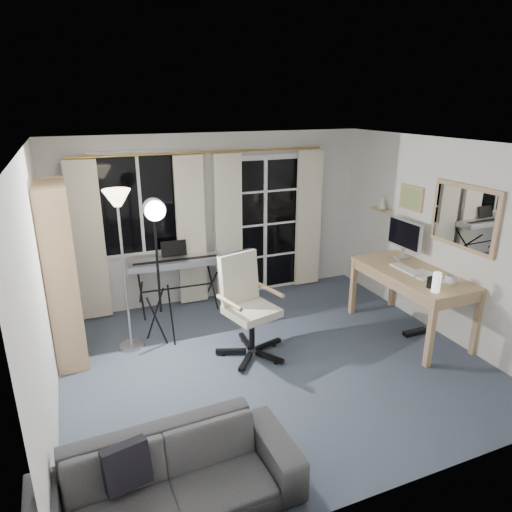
{
  "coord_description": "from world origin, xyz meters",
  "views": [
    {
      "loc": [
        -1.89,
        -4.11,
        2.8
      ],
      "look_at": [
        -0.05,
        0.35,
        1.16
      ],
      "focal_mm": 32.0,
      "sensor_mm": 36.0,
      "label": 1
    }
  ],
  "objects_px": {
    "bookshelf": "(59,278)",
    "office_chair": "(245,296)",
    "sofa": "(168,470)",
    "keyboard_piano": "(176,263)",
    "mug": "(451,279)",
    "studio_light": "(155,227)",
    "desk": "(412,279)",
    "monitor": "(405,235)",
    "torchiere_lamp": "(119,223)"
  },
  "relations": [
    {
      "from": "bookshelf",
      "to": "office_chair",
      "type": "xyz_separation_m",
      "value": [
        1.93,
        -0.69,
        -0.25
      ]
    },
    {
      "from": "office_chair",
      "to": "sofa",
      "type": "distance_m",
      "value": 2.32
    },
    {
      "from": "sofa",
      "to": "keyboard_piano",
      "type": "bearing_deg",
      "value": 74.1
    },
    {
      "from": "mug",
      "to": "studio_light",
      "type": "bearing_deg",
      "value": 155.8
    },
    {
      "from": "bookshelf",
      "to": "desk",
      "type": "xyz_separation_m",
      "value": [
        4.01,
        -1.06,
        -0.22
      ]
    },
    {
      "from": "bookshelf",
      "to": "mug",
      "type": "distance_m",
      "value": 4.39
    },
    {
      "from": "bookshelf",
      "to": "monitor",
      "type": "distance_m",
      "value": 4.25
    },
    {
      "from": "studio_light",
      "to": "sofa",
      "type": "bearing_deg",
      "value": -99.3
    },
    {
      "from": "torchiere_lamp",
      "to": "mug",
      "type": "height_order",
      "value": "torchiere_lamp"
    },
    {
      "from": "desk",
      "to": "keyboard_piano",
      "type": "bearing_deg",
      "value": 145.41
    },
    {
      "from": "bookshelf",
      "to": "desk",
      "type": "bearing_deg",
      "value": -15.68
    },
    {
      "from": "monitor",
      "to": "mug",
      "type": "xyz_separation_m",
      "value": [
        -0.1,
        -0.95,
        -0.25
      ]
    },
    {
      "from": "torchiere_lamp",
      "to": "keyboard_piano",
      "type": "xyz_separation_m",
      "value": [
        0.76,
        0.77,
        -0.83
      ]
    },
    {
      "from": "monitor",
      "to": "sofa",
      "type": "height_order",
      "value": "monitor"
    },
    {
      "from": "torchiere_lamp",
      "to": "monitor",
      "type": "relative_size",
      "value": 3.19
    },
    {
      "from": "torchiere_lamp",
      "to": "mug",
      "type": "bearing_deg",
      "value": -22.98
    },
    {
      "from": "bookshelf",
      "to": "office_chair",
      "type": "bearing_deg",
      "value": -20.62
    },
    {
      "from": "bookshelf",
      "to": "keyboard_piano",
      "type": "bearing_deg",
      "value": 23.71
    },
    {
      "from": "office_chair",
      "to": "mug",
      "type": "distance_m",
      "value": 2.35
    },
    {
      "from": "keyboard_piano",
      "to": "office_chair",
      "type": "bearing_deg",
      "value": -67.95
    },
    {
      "from": "bookshelf",
      "to": "sofa",
      "type": "xyz_separation_m",
      "value": [
        0.63,
        -2.58,
        -0.58
      ]
    },
    {
      "from": "keyboard_piano",
      "to": "mug",
      "type": "relative_size",
      "value": 9.55
    },
    {
      "from": "bookshelf",
      "to": "mug",
      "type": "bearing_deg",
      "value": -21.66
    },
    {
      "from": "studio_light",
      "to": "mug",
      "type": "relative_size",
      "value": 13.48
    },
    {
      "from": "monitor",
      "to": "sofa",
      "type": "xyz_separation_m",
      "value": [
        -3.57,
        -1.98,
        -0.78
      ]
    },
    {
      "from": "studio_light",
      "to": "sofa",
      "type": "xyz_separation_m",
      "value": [
        -0.44,
        -2.39,
        -1.11
      ]
    },
    {
      "from": "studio_light",
      "to": "sofa",
      "type": "height_order",
      "value": "studio_light"
    },
    {
      "from": "bookshelf",
      "to": "monitor",
      "type": "bearing_deg",
      "value": -9.12
    },
    {
      "from": "studio_light",
      "to": "sofa",
      "type": "distance_m",
      "value": 2.67
    },
    {
      "from": "office_chair",
      "to": "sofa",
      "type": "bearing_deg",
      "value": -139.62
    },
    {
      "from": "keyboard_piano",
      "to": "desk",
      "type": "distance_m",
      "value": 3.08
    },
    {
      "from": "monitor",
      "to": "sofa",
      "type": "bearing_deg",
      "value": -151.71
    },
    {
      "from": "keyboard_piano",
      "to": "desk",
      "type": "height_order",
      "value": "keyboard_piano"
    },
    {
      "from": "mug",
      "to": "torchiere_lamp",
      "type": "bearing_deg",
      "value": 157.02
    },
    {
      "from": "keyboard_piano",
      "to": "sofa",
      "type": "bearing_deg",
      "value": -101.64
    },
    {
      "from": "torchiere_lamp",
      "to": "desk",
      "type": "relative_size",
      "value": 1.22
    },
    {
      "from": "torchiere_lamp",
      "to": "office_chair",
      "type": "relative_size",
      "value": 1.61
    },
    {
      "from": "studio_light",
      "to": "torchiere_lamp",
      "type": "bearing_deg",
      "value": 168.69
    },
    {
      "from": "torchiere_lamp",
      "to": "sofa",
      "type": "relative_size",
      "value": 1.02
    },
    {
      "from": "keyboard_piano",
      "to": "desk",
      "type": "bearing_deg",
      "value": -31.4
    },
    {
      "from": "office_chair",
      "to": "sofa",
      "type": "height_order",
      "value": "office_chair"
    },
    {
      "from": "torchiere_lamp",
      "to": "mug",
      "type": "relative_size",
      "value": 14.02
    },
    {
      "from": "torchiere_lamp",
      "to": "desk",
      "type": "bearing_deg",
      "value": -15.96
    },
    {
      "from": "monitor",
      "to": "sofa",
      "type": "distance_m",
      "value": 4.16
    },
    {
      "from": "torchiere_lamp",
      "to": "office_chair",
      "type": "distance_m",
      "value": 1.6
    },
    {
      "from": "mug",
      "to": "sofa",
      "type": "xyz_separation_m",
      "value": [
        -3.48,
        -1.03,
        -0.53
      ]
    },
    {
      "from": "desk",
      "to": "torchiere_lamp",
      "type": "bearing_deg",
      "value": 163.39
    },
    {
      "from": "mug",
      "to": "sofa",
      "type": "relative_size",
      "value": 0.07
    },
    {
      "from": "keyboard_piano",
      "to": "office_chair",
      "type": "relative_size",
      "value": 1.1
    },
    {
      "from": "office_chair",
      "to": "desk",
      "type": "relative_size",
      "value": 0.76
    }
  ]
}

